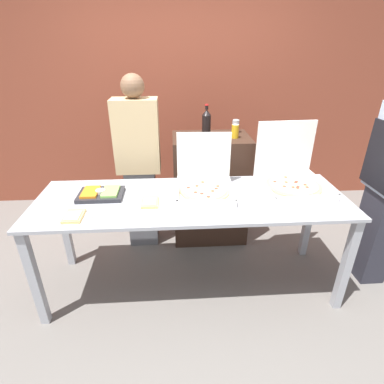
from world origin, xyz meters
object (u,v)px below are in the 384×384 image
at_px(paper_plate_front_right, 150,203).
at_px(person_guest_plaid, 139,163).
at_px(soda_can_silver, 236,126).
at_px(soda_can_colored, 235,131).
at_px(soda_bottle, 206,123).
at_px(paper_plate_front_left, 74,217).
at_px(pizza_box_far_right, 205,183).
at_px(veggie_tray, 101,194).
at_px(pizza_box_near_left, 291,176).

bearing_deg(paper_plate_front_right, person_guest_plaid, 101.09).
xyz_separation_m(soda_can_silver, soda_can_colored, (-0.04, -0.19, 0.00)).
height_order(paper_plate_front_right, soda_bottle, soda_bottle).
bearing_deg(soda_can_silver, paper_plate_front_left, -138.99).
relative_size(soda_bottle, soda_can_silver, 2.37).
height_order(pizza_box_far_right, soda_bottle, soda_bottle).
bearing_deg(person_guest_plaid, soda_can_silver, -167.50).
distance_m(soda_bottle, soda_can_silver, 0.33).
relative_size(veggie_tray, soda_can_silver, 2.66).
relative_size(veggie_tray, soda_can_colored, 2.66).
bearing_deg(soda_bottle, veggie_tray, -141.96).
height_order(pizza_box_far_right, person_guest_plaid, person_guest_plaid).
bearing_deg(person_guest_plaid, veggie_tray, 68.61).
bearing_deg(pizza_box_far_right, paper_plate_front_left, -156.49).
relative_size(pizza_box_near_left, soda_bottle, 1.81).
xyz_separation_m(veggie_tray, soda_can_silver, (1.17, 0.80, 0.30)).
bearing_deg(pizza_box_near_left, soda_bottle, 133.46).
relative_size(pizza_box_far_right, soda_bottle, 1.57).
xyz_separation_m(pizza_box_near_left, soda_bottle, (-0.63, 0.59, 0.30)).
distance_m(pizza_box_far_right, veggie_tray, 0.79).
distance_m(paper_plate_front_right, person_guest_plaid, 0.76).
bearing_deg(paper_plate_front_left, veggie_tray, 70.39).
bearing_deg(pizza_box_near_left, pizza_box_far_right, -178.50).
height_order(pizza_box_near_left, person_guest_plaid, person_guest_plaid).
relative_size(paper_plate_front_right, soda_bottle, 0.81).
xyz_separation_m(pizza_box_far_right, person_guest_plaid, (-0.56, 0.56, -0.04)).
height_order(pizza_box_near_left, soda_can_colored, pizza_box_near_left).
distance_m(pizza_box_far_right, soda_can_silver, 0.89).
distance_m(pizza_box_near_left, paper_plate_front_left, 1.66).
relative_size(pizza_box_near_left, paper_plate_front_left, 2.23).
relative_size(pizza_box_far_right, soda_can_silver, 3.72).
bearing_deg(pizza_box_near_left, paper_plate_front_right, -171.05).
distance_m(veggie_tray, soda_bottle, 1.16).
xyz_separation_m(soda_can_colored, person_guest_plaid, (-0.89, -0.02, -0.28)).
bearing_deg(paper_plate_front_right, pizza_box_near_left, 12.22).
bearing_deg(soda_can_silver, person_guest_plaid, -167.50).
distance_m(soda_can_colored, person_guest_plaid, 0.94).
xyz_separation_m(pizza_box_far_right, veggie_tray, (-0.79, -0.03, -0.05)).
height_order(veggie_tray, soda_can_silver, soda_can_silver).
relative_size(soda_bottle, person_guest_plaid, 0.18).
bearing_deg(paper_plate_front_left, paper_plate_front_right, 18.38).
height_order(pizza_box_far_right, paper_plate_front_right, pizza_box_far_right).
xyz_separation_m(pizza_box_near_left, soda_can_silver, (-0.32, 0.71, 0.23)).
bearing_deg(paper_plate_front_right, veggie_tray, 157.97).
distance_m(pizza_box_far_right, paper_plate_front_left, 0.97).
xyz_separation_m(veggie_tray, soda_bottle, (0.87, 0.68, 0.36)).
height_order(soda_bottle, soda_can_colored, soda_bottle).
relative_size(veggie_tray, person_guest_plaid, 0.20).
xyz_separation_m(pizza_box_near_left, veggie_tray, (-1.49, -0.09, -0.06)).
bearing_deg(soda_can_colored, person_guest_plaid, -178.71).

